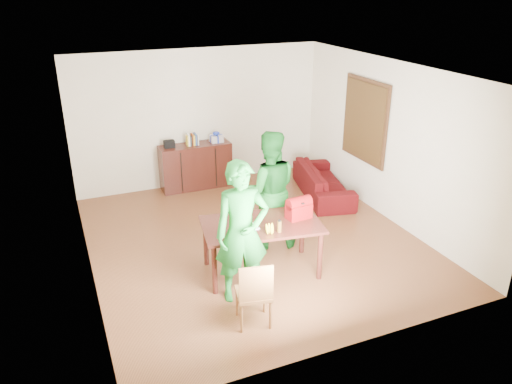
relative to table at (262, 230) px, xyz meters
name	(u,v)px	position (x,y,z in m)	size (l,w,h in m)	color
room	(250,161)	(0.25, 1.03, 0.64)	(5.20, 5.70, 2.90)	#452111
table	(262,230)	(0.00, 0.00, 0.00)	(1.76, 1.16, 0.77)	black
chair	(254,305)	(-0.55, -1.04, -0.41)	(0.47, 0.46, 0.89)	brown
person_near	(242,233)	(-0.47, -0.46, 0.28)	(0.69, 0.45, 1.90)	#16641F
person_far	(269,190)	(0.43, 0.71, 0.26)	(0.90, 0.70, 1.85)	#125117
laptop	(247,226)	(-0.24, -0.06, 0.14)	(0.32, 0.24, 0.21)	white
bananas	(270,232)	(-0.02, -0.31, 0.12)	(0.15, 0.10, 0.06)	yellow
bottle	(279,226)	(0.12, -0.32, 0.19)	(0.06, 0.06, 0.18)	brown
red_bag	(299,210)	(0.55, -0.04, 0.22)	(0.34, 0.20, 0.25)	maroon
sofa	(323,181)	(2.19, 2.07, -0.39)	(1.91, 0.75, 0.56)	#370807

